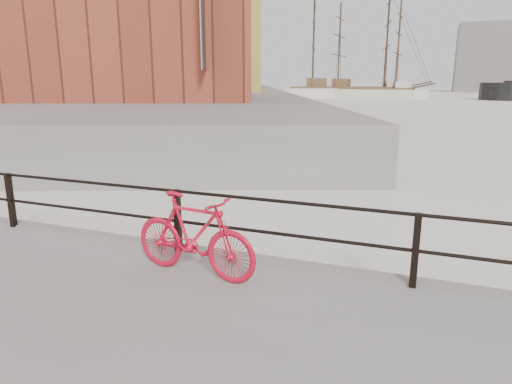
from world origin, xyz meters
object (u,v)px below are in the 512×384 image
Objects in this scene: bicycle at (194,235)px; workboat_near at (132,114)px; schooner_mid at (347,98)px; schooner_left at (365,98)px; workboat_far at (166,105)px.

bicycle is 38.20m from workboat_near.
schooner_mid is 3.49m from schooner_left.
workboat_far is (-29.82, 46.57, -0.93)m from bicycle.
workboat_far is (-21.03, -30.94, 0.00)m from schooner_left.
schooner_left is at bearing 36.53° from workboat_far.
workboat_near is at bearing -104.73° from schooner_left.
schooner_mid is 2.25× the size of workboat_near.
schooner_mid is 1.26× the size of schooner_left.
schooner_left is at bearing 103.41° from bicycle.
schooner_mid is 36.55m from workboat_far.
workboat_near is at bearing -87.18° from workboat_far.
workboat_near is 1.01× the size of workboat_far.
schooner_left is (-8.80, 77.51, -0.93)m from bicycle.
workboat_near is (-23.23, 30.32, -0.93)m from bicycle.
workboat_near is at bearing -114.67° from schooner_mid.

